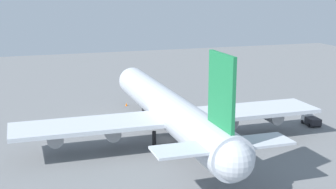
# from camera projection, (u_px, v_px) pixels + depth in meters

# --- Properties ---
(ground_plane) EXTENTS (239.31, 239.31, 0.00)m
(ground_plane) POSITION_uv_depth(u_px,v_px,m) (168.00, 140.00, 85.25)
(ground_plane) COLOR slate
(cargo_airplane) EXTENTS (59.83, 55.67, 19.31)m
(cargo_airplane) POSITION_uv_depth(u_px,v_px,m) (168.00, 110.00, 83.74)
(cargo_airplane) COLOR silver
(cargo_airplane) RESTS_ON ground_plane
(pushback_tractor) EXTENTS (4.55, 3.10, 2.18)m
(pushback_tractor) POSITION_uv_depth(u_px,v_px,m) (311.00, 120.00, 94.40)
(pushback_tractor) COLOR silver
(pushback_tractor) RESTS_ON ground_plane
(safety_cone_nose) EXTENTS (0.52, 0.52, 0.75)m
(safety_cone_nose) POSITION_uv_depth(u_px,v_px,m) (126.00, 104.00, 109.58)
(safety_cone_nose) COLOR orange
(safety_cone_nose) RESTS_ON ground_plane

